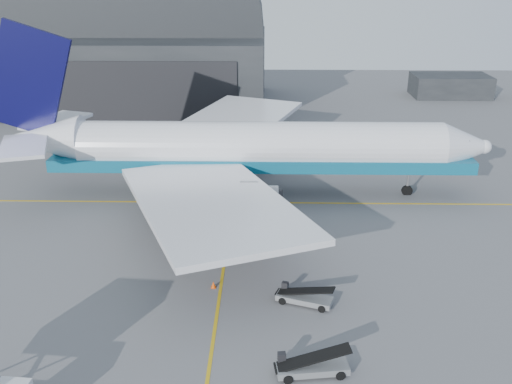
{
  "coord_description": "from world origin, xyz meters",
  "views": [
    {
      "loc": [
        3.48,
        -35.32,
        23.62
      ],
      "look_at": [
        2.59,
        11.88,
        4.5
      ],
      "focal_mm": 40.0,
      "sensor_mm": 36.0,
      "label": 1
    }
  ],
  "objects_px": {
    "belt_loader_a": "(311,366)",
    "belt_loader_b": "(304,297)",
    "pushback_tug": "(218,233)",
    "airliner": "(241,148)"
  },
  "relations": [
    {
      "from": "belt_loader_a",
      "to": "belt_loader_b",
      "type": "relative_size",
      "value": 1.08
    },
    {
      "from": "pushback_tug",
      "to": "belt_loader_a",
      "type": "relative_size",
      "value": 0.97
    },
    {
      "from": "airliner",
      "to": "pushback_tug",
      "type": "height_order",
      "value": "airliner"
    },
    {
      "from": "airliner",
      "to": "belt_loader_a",
      "type": "relative_size",
      "value": 11.02
    },
    {
      "from": "pushback_tug",
      "to": "belt_loader_a",
      "type": "xyz_separation_m",
      "value": [
        7.17,
        -18.15,
        -0.16
      ]
    },
    {
      "from": "pushback_tug",
      "to": "belt_loader_a",
      "type": "height_order",
      "value": "pushback_tug"
    },
    {
      "from": "belt_loader_b",
      "to": "pushback_tug",
      "type": "bearing_deg",
      "value": 144.05
    },
    {
      "from": "pushback_tug",
      "to": "belt_loader_b",
      "type": "bearing_deg",
      "value": -77.22
    },
    {
      "from": "belt_loader_a",
      "to": "belt_loader_b",
      "type": "bearing_deg",
      "value": 82.49
    },
    {
      "from": "belt_loader_a",
      "to": "pushback_tug",
      "type": "bearing_deg",
      "value": 104.13
    }
  ]
}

